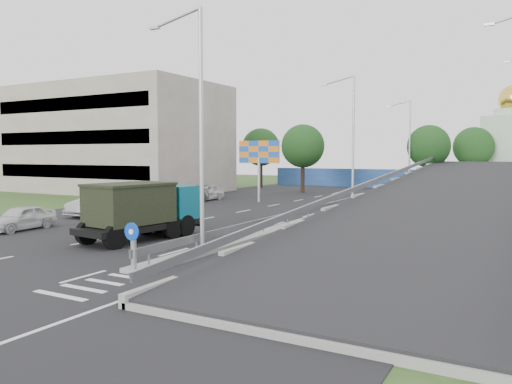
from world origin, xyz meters
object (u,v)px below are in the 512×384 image
Objects in this scene: lamp_post_near at (197,117)px; parked_car_b at (99,204)px; dump_truck at (143,208)px; lamp_post_far at (408,141)px; church at (512,146)px; parked_car_c at (110,203)px; lamp_post_mid at (351,134)px; billboard at (259,155)px; parked_car_d at (182,195)px; sign_bollard at (133,246)px; parked_car_e at (205,193)px; parked_car_a at (21,218)px.

lamp_post_near is 17.05m from parked_car_b.
lamp_post_near is at bearing -14.89° from dump_truck.
lamp_post_far is 17.15m from church.
parked_car_c is at bearing -118.22° from church.
lamp_post_mid is 18.67m from parked_car_c.
lamp_post_near is 23.87m from billboard.
lamp_post_near is 23.28m from parked_car_d.
church reaches higher than parked_car_b.
parked_car_d is (-14.22, 21.47, -0.26)m from sign_bollard.
lamp_post_far reaches higher than billboard.
parked_car_d is (-0.08, 8.62, -0.01)m from parked_car_c.
lamp_post_near is 25.66m from parked_car_e.
church is at bearing 59.30° from billboard.
sign_bollard is at bearing -99.81° from church.
lamp_post_near is at bearing -53.15° from parked_car_e.
parked_car_e is at bearing -166.51° from billboard.
sign_bollard is 0.12× the size of church.
parked_car_c is at bearing -81.60° from parked_car_d.
lamp_post_near is 2.28× the size of parked_car_e.
parked_car_a is at bearing -86.98° from parked_car_b.
lamp_post_near is 20.00m from lamp_post_mid.
parked_car_a is (-12.90, -19.06, -5.11)m from lamp_post_mid.
church is (10.00, 57.83, 4.28)m from sign_bollard.
parked_car_e is (-5.06, -1.21, -3.43)m from billboard.
parked_car_d is (-5.22, -4.35, -3.41)m from billboard.
sign_bollard is 19.10m from parked_car_c.
lamp_post_mid is at bearing -106.22° from church.
parked_car_d is 3.14m from parked_car_e.
lamp_post_near is at bearing -100.38° from church.
church is at bearing 64.19° from parked_car_d.
lamp_post_far is at bearing 59.32° from parked_car_c.
lamp_post_far is (0.11, 43.83, 4.77)m from sign_bollard.
dump_truck reaches higher than sign_bollard.
billboard is 14.37m from parked_car_c.
dump_truck is at bearing 1.76° from parked_car_a.
lamp_post_mid is at bearing -0.61° from parked_car_e.
lamp_post_far is 0.73× the size of church.
lamp_post_near is 1.49× the size of dump_truck.
parked_car_e is (-14.17, 0.79, -5.05)m from lamp_post_mid.
billboard is 1.33× the size of parked_car_a.
parked_car_d is at bearing -90.28° from parked_car_e.
dump_truck is 21.08m from parked_car_e.
church reaches higher than parked_car_e.
parked_car_d is at bearing 128.35° from dump_truck.
dump_truck is at bearing -60.96° from parked_car_e.
parked_car_c is 11.76m from parked_car_e.
dump_truck is 8.23m from parked_car_a.
parked_car_e is at bearing 95.02° from parked_car_d.
church reaches higher than parked_car_d.
lamp_post_mid is 1.49× the size of dump_truck.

